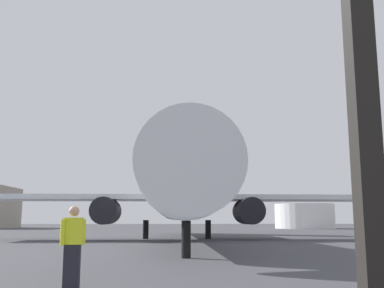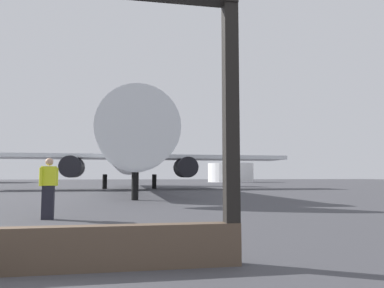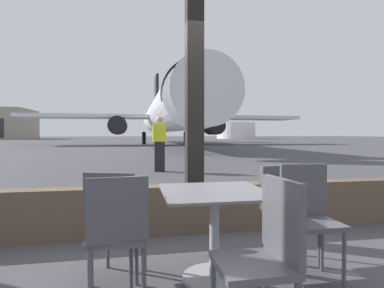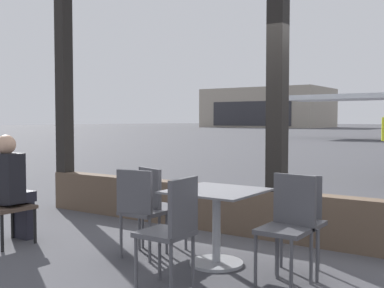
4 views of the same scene
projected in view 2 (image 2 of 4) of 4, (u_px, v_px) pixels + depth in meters
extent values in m
plane|color=#424247|center=(105.00, 187.00, 43.57)|extent=(220.00, 220.00, 0.00)
cube|color=black|center=(231.00, 131.00, 5.21)|extent=(0.20, 0.20, 3.72)
cylinder|color=silver|center=(131.00, 154.00, 34.52)|extent=(3.89, 33.49, 3.89)
cone|color=silver|center=(137.00, 129.00, 16.84)|extent=(3.69, 2.60, 3.69)
cylinder|color=black|center=(136.00, 131.00, 18.71)|extent=(3.96, 0.90, 3.96)
cube|color=silver|center=(42.00, 156.00, 33.79)|extent=(14.18, 4.20, 0.36)
cube|color=silver|center=(212.00, 158.00, 36.70)|extent=(14.18, 4.20, 0.36)
cylinder|color=black|center=(72.00, 167.00, 32.85)|extent=(1.90, 3.20, 1.90)
cylinder|color=black|center=(185.00, 167.00, 34.71)|extent=(1.90, 3.20, 1.90)
cube|color=black|center=(129.00, 128.00, 49.83)|extent=(0.36, 4.40, 5.20)
cylinder|color=black|center=(135.00, 186.00, 18.76)|extent=(0.36, 0.36, 1.42)
cylinder|color=black|center=(105.00, 182.00, 35.58)|extent=(0.44, 0.44, 1.42)
cylinder|color=black|center=(154.00, 181.00, 36.45)|extent=(0.44, 0.44, 1.42)
cube|color=black|center=(48.00, 202.00, 10.40)|extent=(0.32, 0.20, 0.95)
cube|color=yellow|center=(49.00, 176.00, 10.46)|extent=(0.40, 0.22, 0.55)
sphere|color=tan|center=(49.00, 162.00, 10.50)|extent=(0.22, 0.22, 0.22)
cylinder|color=yellow|center=(41.00, 177.00, 10.28)|extent=(0.09, 0.09, 0.52)
cylinder|color=yellow|center=(57.00, 177.00, 10.64)|extent=(0.09, 0.09, 0.52)
cylinder|color=white|center=(231.00, 173.00, 78.49)|extent=(9.68, 9.68, 4.00)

